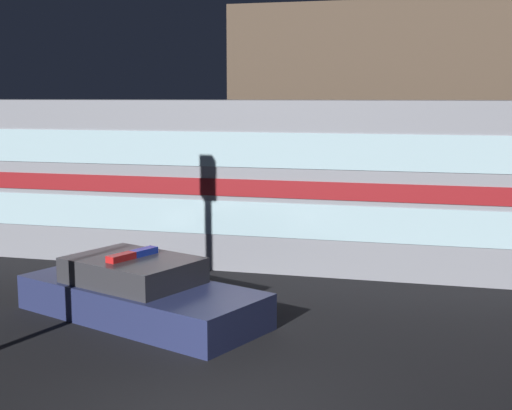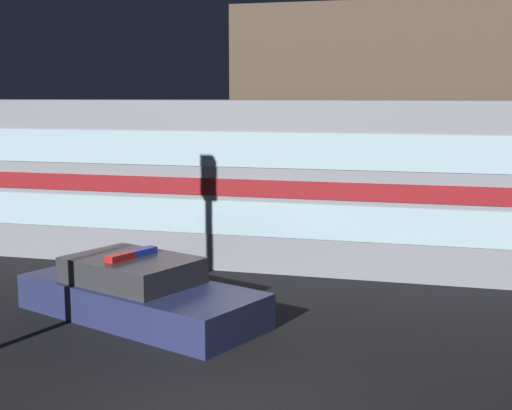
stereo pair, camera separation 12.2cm
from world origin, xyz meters
The scene contains 3 objects.
train centered at (0.34, 8.64, 1.93)m, with size 22.22×2.85×3.86m.
police_car centered at (-2.63, 3.56, 0.45)m, with size 5.00×3.42×1.21m.
building_left centered at (1.10, 16.87, 3.43)m, with size 10.79×4.74×6.85m.
Camera 1 is at (2.53, -7.90, 3.97)m, focal length 50.00 mm.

